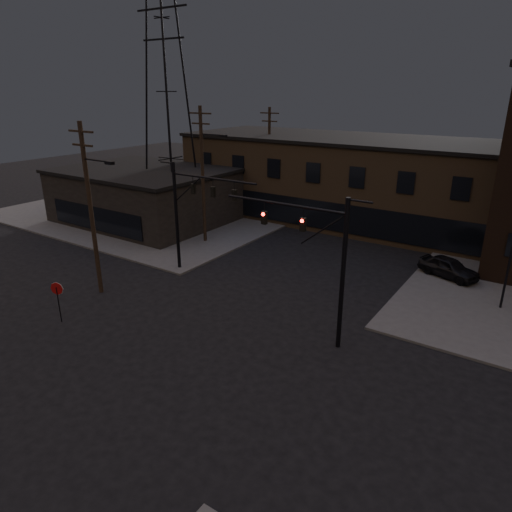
% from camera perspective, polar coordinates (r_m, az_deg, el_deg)
% --- Properties ---
extents(ground, '(140.00, 140.00, 0.00)m').
position_cam_1_polar(ground, '(24.68, -8.52, -11.23)').
color(ground, black).
rests_on(ground, ground).
extents(sidewalk_nw, '(30.00, 30.00, 0.15)m').
position_cam_1_polar(sidewalk_nw, '(53.74, -10.31, 6.23)').
color(sidewalk_nw, '#474744').
rests_on(sidewalk_nw, ground).
extents(building_row, '(40.00, 12.00, 8.00)m').
position_cam_1_polar(building_row, '(46.49, 15.19, 8.64)').
color(building_row, brown).
rests_on(building_row, ground).
extents(building_left, '(16.00, 12.00, 5.00)m').
position_cam_1_polar(building_left, '(47.74, -13.74, 7.22)').
color(building_left, black).
rests_on(building_left, ground).
extents(traffic_signal_near, '(7.12, 0.24, 8.00)m').
position_cam_1_polar(traffic_signal_near, '(23.18, 8.36, 0.20)').
color(traffic_signal_near, black).
rests_on(traffic_signal_near, ground).
extents(traffic_signal_far, '(7.12, 0.24, 8.00)m').
position_cam_1_polar(traffic_signal_far, '(32.48, -8.36, 6.17)').
color(traffic_signal_far, black).
rests_on(traffic_signal_far, ground).
extents(stop_sign, '(0.72, 0.33, 2.48)m').
position_cam_1_polar(stop_sign, '(28.39, -23.59, -4.24)').
color(stop_sign, black).
rests_on(stop_sign, ground).
extents(utility_pole_near, '(3.70, 0.28, 11.00)m').
position_cam_1_polar(utility_pole_near, '(30.38, -19.93, 5.85)').
color(utility_pole_near, black).
rests_on(utility_pole_near, ground).
extents(utility_pole_mid, '(3.70, 0.28, 11.50)m').
position_cam_1_polar(utility_pole_mid, '(39.07, -6.62, 10.29)').
color(utility_pole_mid, black).
rests_on(utility_pole_mid, ground).
extents(utility_pole_far, '(2.20, 0.28, 11.00)m').
position_cam_1_polar(utility_pole_far, '(49.31, 1.65, 12.07)').
color(utility_pole_far, black).
rests_on(utility_pole_far, ground).
extents(transmission_tower, '(7.00, 7.00, 25.00)m').
position_cam_1_polar(transmission_tower, '(46.56, -11.13, 19.53)').
color(transmission_tower, black).
rests_on(transmission_tower, ground).
extents(parked_car_lot_a, '(4.55, 3.03, 1.44)m').
position_cam_1_polar(parked_car_lot_a, '(35.07, 22.95, -1.31)').
color(parked_car_lot_a, black).
rests_on(parked_car_lot_a, sidewalk_ne).
extents(car_crossing, '(1.68, 4.34, 1.41)m').
position_cam_1_polar(car_crossing, '(43.72, 17.12, 3.28)').
color(car_crossing, black).
rests_on(car_crossing, ground).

